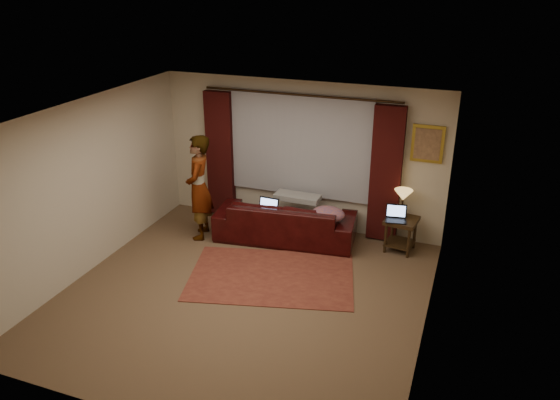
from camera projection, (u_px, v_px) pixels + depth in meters
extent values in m
cube|color=brown|center=(244.00, 295.00, 7.78)|extent=(5.00, 5.00, 0.01)
cube|color=silver|center=(239.00, 116.00, 6.76)|extent=(5.00, 5.00, 0.02)
cube|color=beige|center=(301.00, 156.00, 9.43)|extent=(5.00, 0.02, 2.60)
cube|color=beige|center=(132.00, 314.00, 5.12)|extent=(5.00, 0.02, 2.60)
cube|color=beige|center=(88.00, 187.00, 8.08)|extent=(0.02, 5.00, 2.60)
cube|color=beige|center=(434.00, 242.00, 6.47)|extent=(0.02, 5.00, 2.60)
cube|color=#94949B|center=(300.00, 146.00, 9.30)|extent=(2.50, 0.05, 1.80)
cube|color=black|center=(220.00, 155.00, 9.86)|extent=(0.50, 0.14, 2.30)
cube|color=black|center=(386.00, 175.00, 8.90)|extent=(0.50, 0.14, 2.30)
cylinder|color=black|center=(300.00, 95.00, 8.91)|extent=(0.04, 0.04, 3.40)
cube|color=gold|center=(428.00, 144.00, 8.55)|extent=(0.50, 0.04, 0.60)
imported|color=black|center=(286.00, 213.00, 9.20)|extent=(2.46, 1.29, 0.95)
cube|color=gray|center=(298.00, 183.00, 9.19)|extent=(0.78, 0.33, 0.09)
ellipsoid|color=#7F4E5D|center=(328.00, 214.00, 8.88)|extent=(0.63, 0.53, 0.23)
cube|color=brown|center=(272.00, 276.00, 8.23)|extent=(2.77, 2.19, 0.01)
cube|color=black|center=(400.00, 234.00, 8.90)|extent=(0.55, 0.55, 0.57)
imported|color=gray|center=(199.00, 188.00, 9.13)|extent=(0.66, 0.66, 1.81)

